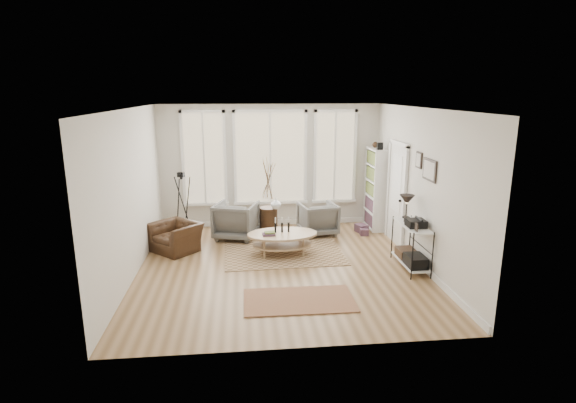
{
  "coord_description": "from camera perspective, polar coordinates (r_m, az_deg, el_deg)",
  "views": [
    {
      "loc": [
        -0.67,
        -7.82,
        3.19
      ],
      "look_at": [
        0.2,
        0.6,
        1.1
      ],
      "focal_mm": 28.0,
      "sensor_mm": 36.0,
      "label": 1
    }
  ],
  "objects": [
    {
      "name": "rug_main",
      "position": [
        9.18,
        -0.62,
        -6.43
      ],
      "size": [
        2.41,
        1.84,
        0.01
      ],
      "primitive_type": "cube",
      "rotation": [
        0.0,
        0.0,
        0.03
      ],
      "color": "brown",
      "rests_on": "ground"
    },
    {
      "name": "door",
      "position": [
        9.76,
        13.64,
        1.25
      ],
      "size": [
        0.09,
        1.06,
        2.22
      ],
      "color": "white",
      "rests_on": "ground"
    },
    {
      "name": "book_stack_near",
      "position": [
        10.56,
        9.31,
        -3.38
      ],
      "size": [
        0.3,
        0.34,
        0.18
      ],
      "primitive_type": "cube",
      "rotation": [
        0.0,
        0.0,
        0.33
      ],
      "color": "maroon",
      "rests_on": "ground"
    },
    {
      "name": "bay_window",
      "position": [
        10.67,
        -2.25,
        5.34
      ],
      "size": [
        4.14,
        0.12,
        2.24
      ],
      "color": "#D4BB81",
      "rests_on": "ground"
    },
    {
      "name": "low_shelf",
      "position": [
        8.55,
        15.39,
        -4.91
      ],
      "size": [
        0.38,
        1.08,
        1.3
      ],
      "color": "white",
      "rests_on": "ground"
    },
    {
      "name": "rug_runner",
      "position": [
        7.18,
        1.4,
        -12.38
      ],
      "size": [
        1.73,
        0.97,
        0.01
      ],
      "primitive_type": "cube",
      "rotation": [
        0.0,
        0.0,
        -0.01
      ],
      "color": "brown",
      "rests_on": "ground"
    },
    {
      "name": "wall_art",
      "position": [
        8.32,
        17.2,
        4.17
      ],
      "size": [
        0.04,
        0.88,
        0.44
      ],
      "color": "black",
      "rests_on": "ground"
    },
    {
      "name": "armchair_left",
      "position": [
        10.0,
        -6.57,
        -2.38
      ],
      "size": [
        1.1,
        1.12,
        0.82
      ],
      "primitive_type": "imported",
      "rotation": [
        0.0,
        0.0,
        2.84
      ],
      "color": "#62625E",
      "rests_on": "ground"
    },
    {
      "name": "side_table",
      "position": [
        10.16,
        -2.5,
        0.37
      ],
      "size": [
        0.41,
        0.41,
        1.7
      ],
      "color": "#362113",
      "rests_on": "ground"
    },
    {
      "name": "book_stack_far",
      "position": [
        10.37,
        9.61,
        -3.81
      ],
      "size": [
        0.2,
        0.24,
        0.15
      ],
      "primitive_type": "cube",
      "rotation": [
        0.0,
        0.0,
        -0.07
      ],
      "color": "maroon",
      "rests_on": "ground"
    },
    {
      "name": "room",
      "position": [
        8.07,
        -0.85,
        1.24
      ],
      "size": [
        5.5,
        5.54,
        2.9
      ],
      "color": "#9D7952",
      "rests_on": "ground"
    },
    {
      "name": "vase",
      "position": [
        10.08,
        -1.55,
        -0.24
      ],
      "size": [
        0.29,
        0.29,
        0.25
      ],
      "primitive_type": "imported",
      "rotation": [
        0.0,
        0.0,
        0.29
      ],
      "color": "silver",
      "rests_on": "side_table"
    },
    {
      "name": "armchair_right",
      "position": [
        10.23,
        3.8,
        -2.18
      ],
      "size": [
        0.91,
        0.93,
        0.73
      ],
      "primitive_type": "imported",
      "rotation": [
        0.0,
        0.0,
        3.32
      ],
      "color": "#62625E",
      "rests_on": "ground"
    },
    {
      "name": "coffee_table",
      "position": [
        8.97,
        -0.78,
        -4.63
      ],
      "size": [
        1.44,
        0.95,
        0.64
      ],
      "color": "tan",
      "rests_on": "ground"
    },
    {
      "name": "bookcase",
      "position": [
        10.75,
        11.03,
        1.62
      ],
      "size": [
        0.31,
        0.85,
        2.06
      ],
      "color": "white",
      "rests_on": "ground"
    },
    {
      "name": "tripod_camera",
      "position": [
        10.29,
        -13.2,
        -0.68
      ],
      "size": [
        0.51,
        0.51,
        1.46
      ],
      "color": "black",
      "rests_on": "ground"
    },
    {
      "name": "accent_chair",
      "position": [
        9.46,
        -14.05,
        -4.39
      ],
      "size": [
        1.2,
        1.19,
        0.59
      ],
      "primitive_type": "imported",
      "rotation": [
        0.0,
        0.0,
        -0.75
      ],
      "color": "#362113",
      "rests_on": "ground"
    }
  ]
}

